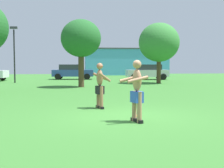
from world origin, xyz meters
TOP-DOWN VIEW (x-y plane):
  - ground_plane at (0.00, 0.00)m, footprint 80.00×80.00m
  - player_with_cap at (-0.68, 1.80)m, footprint 0.66×0.68m
  - player_in_blue at (0.14, -0.87)m, footprint 0.74×0.64m
  - frisbee at (0.35, 0.02)m, footprint 0.25×0.25m
  - car_blue_near_post at (-2.04, 22.86)m, footprint 4.41×2.26m
  - car_silver_far_end at (5.75, 21.35)m, footprint 4.32×2.07m
  - lamp_post at (-6.88, 17.27)m, footprint 0.60×0.24m
  - outbuilding_behind_lot at (5.78, 35.68)m, footprint 12.77×4.97m
  - tree_left_field at (-1.25, 12.00)m, footprint 2.81×2.81m
  - tree_near_building at (5.30, 15.40)m, footprint 3.40×3.40m

SIDE VIEW (x-z plane):
  - ground_plane at x=0.00m, z-range 0.00..0.00m
  - frisbee at x=0.35m, z-range 0.00..0.03m
  - car_blue_near_post at x=-2.04m, z-range 0.03..1.61m
  - car_silver_far_end at x=5.75m, z-range 0.03..1.61m
  - player_with_cap at x=-0.68m, z-range 0.07..1.74m
  - player_in_blue at x=0.14m, z-range 0.05..1.78m
  - outbuilding_behind_lot at x=5.78m, z-range 0.01..3.98m
  - lamp_post at x=-6.88m, z-range 0.62..5.43m
  - tree_left_field at x=-1.25m, z-range 1.01..5.75m
  - tree_near_building at x=5.30m, z-range 0.89..5.95m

